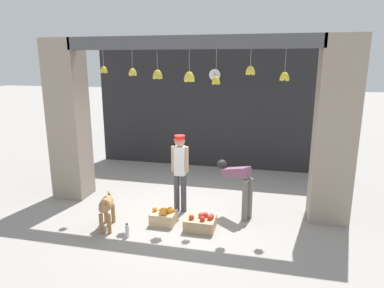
{
  "coord_description": "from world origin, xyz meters",
  "views": [
    {
      "loc": [
        1.52,
        -6.11,
        2.92
      ],
      "look_at": [
        0.0,
        0.46,
        1.28
      ],
      "focal_mm": 32.0,
      "sensor_mm": 36.0,
      "label": 1
    }
  ],
  "objects_px": {
    "water_bottle": "(127,231)",
    "wall_clock": "(215,75)",
    "worker_stooping": "(239,182)",
    "dog": "(106,207)",
    "shopkeeper": "(180,168)",
    "fruit_crate_apples": "(200,223)",
    "fruit_crate_oranges": "(164,217)"
  },
  "relations": [
    {
      "from": "fruit_crate_apples",
      "to": "water_bottle",
      "type": "distance_m",
      "value": 1.28
    },
    {
      "from": "shopkeeper",
      "to": "wall_clock",
      "type": "distance_m",
      "value": 3.48
    },
    {
      "from": "shopkeeper",
      "to": "fruit_crate_oranges",
      "type": "relative_size",
      "value": 3.5
    },
    {
      "from": "dog",
      "to": "shopkeeper",
      "type": "bearing_deg",
      "value": 116.32
    },
    {
      "from": "dog",
      "to": "water_bottle",
      "type": "xyz_separation_m",
      "value": [
        0.47,
        -0.2,
        -0.3
      ]
    },
    {
      "from": "fruit_crate_oranges",
      "to": "dog",
      "type": "bearing_deg",
      "value": -156.83
    },
    {
      "from": "dog",
      "to": "wall_clock",
      "type": "bearing_deg",
      "value": 146.58
    },
    {
      "from": "worker_stooping",
      "to": "fruit_crate_oranges",
      "type": "relative_size",
      "value": 2.35
    },
    {
      "from": "worker_stooping",
      "to": "water_bottle",
      "type": "bearing_deg",
      "value": 158.48
    },
    {
      "from": "water_bottle",
      "to": "fruit_crate_oranges",
      "type": "bearing_deg",
      "value": 52.46
    },
    {
      "from": "dog",
      "to": "fruit_crate_oranges",
      "type": "height_order",
      "value": "dog"
    },
    {
      "from": "worker_stooping",
      "to": "water_bottle",
      "type": "relative_size",
      "value": 4.21
    },
    {
      "from": "shopkeeper",
      "to": "water_bottle",
      "type": "bearing_deg",
      "value": 62.13
    },
    {
      "from": "dog",
      "to": "worker_stooping",
      "type": "xyz_separation_m",
      "value": [
        2.22,
        1.05,
        0.27
      ]
    },
    {
      "from": "worker_stooping",
      "to": "water_bottle",
      "type": "height_order",
      "value": "worker_stooping"
    },
    {
      "from": "wall_clock",
      "to": "dog",
      "type": "bearing_deg",
      "value": -106.96
    },
    {
      "from": "shopkeeper",
      "to": "water_bottle",
      "type": "distance_m",
      "value": 1.56
    },
    {
      "from": "shopkeeper",
      "to": "fruit_crate_oranges",
      "type": "height_order",
      "value": "shopkeeper"
    },
    {
      "from": "water_bottle",
      "to": "wall_clock",
      "type": "height_order",
      "value": "wall_clock"
    },
    {
      "from": "dog",
      "to": "shopkeeper",
      "type": "height_order",
      "value": "shopkeeper"
    },
    {
      "from": "shopkeeper",
      "to": "water_bottle",
      "type": "height_order",
      "value": "shopkeeper"
    },
    {
      "from": "shopkeeper",
      "to": "fruit_crate_oranges",
      "type": "bearing_deg",
      "value": 75.02
    },
    {
      "from": "worker_stooping",
      "to": "water_bottle",
      "type": "xyz_separation_m",
      "value": [
        -1.75,
        -1.26,
        -0.57
      ]
    },
    {
      "from": "worker_stooping",
      "to": "water_bottle",
      "type": "distance_m",
      "value": 2.23
    },
    {
      "from": "worker_stooping",
      "to": "wall_clock",
      "type": "xyz_separation_m",
      "value": [
        -0.98,
        3.0,
        1.87
      ]
    },
    {
      "from": "water_bottle",
      "to": "wall_clock",
      "type": "distance_m",
      "value": 4.97
    },
    {
      "from": "dog",
      "to": "fruit_crate_oranges",
      "type": "distance_m",
      "value": 1.05
    },
    {
      "from": "fruit_crate_apples",
      "to": "wall_clock",
      "type": "height_order",
      "value": "wall_clock"
    },
    {
      "from": "fruit_crate_apples",
      "to": "wall_clock",
      "type": "xyz_separation_m",
      "value": [
        -0.39,
        3.71,
        2.44
      ]
    },
    {
      "from": "worker_stooping",
      "to": "wall_clock",
      "type": "bearing_deg",
      "value": 50.91
    },
    {
      "from": "dog",
      "to": "shopkeeper",
      "type": "relative_size",
      "value": 0.52
    },
    {
      "from": "fruit_crate_oranges",
      "to": "fruit_crate_apples",
      "type": "distance_m",
      "value": 0.7
    }
  ]
}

